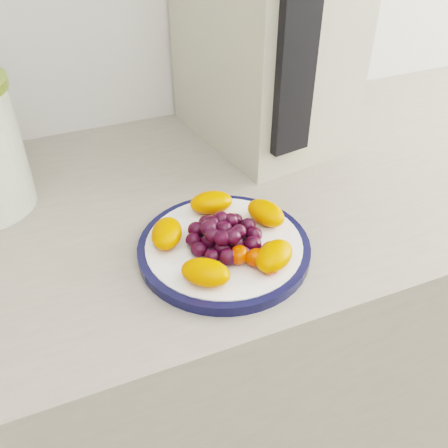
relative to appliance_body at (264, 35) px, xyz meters
name	(u,v)px	position (x,y,z in m)	size (l,w,h in m)	color
counter	(175,377)	(-0.25, -0.16, -0.64)	(3.50, 0.60, 0.90)	gray
cabinet_face	(176,385)	(-0.25, -0.16, -0.67)	(3.48, 0.58, 0.84)	#806649
plate_rim	(224,248)	(-0.20, -0.30, -0.18)	(0.24, 0.24, 0.01)	black
plate_face	(224,248)	(-0.20, -0.30, -0.18)	(0.22, 0.22, 0.02)	white
appliance_body	(264,35)	(0.00, 0.00, 0.00)	(0.21, 0.30, 0.38)	#B1AD96
appliance_panel	(295,65)	(-0.03, -0.16, 0.01)	(0.06, 0.02, 0.28)	black
fruit_plate	(227,236)	(-0.20, -0.31, -0.16)	(0.21, 0.20, 0.04)	#FA5A00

